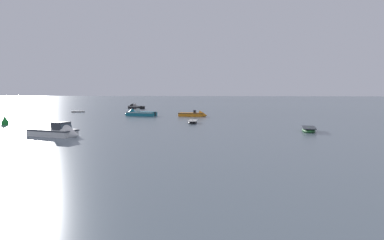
{
  "coord_description": "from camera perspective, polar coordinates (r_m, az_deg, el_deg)",
  "views": [
    {
      "loc": [
        -9.82,
        -2.53,
        4.37
      ],
      "look_at": [
        -16.0,
        42.73,
        0.64
      ],
      "focal_mm": 31.74,
      "sensor_mm": 36.0,
      "label": 1
    }
  ],
  "objects": [
    {
      "name": "motorboat_moored_0",
      "position": [
        64.15,
        -9.2,
        0.96
      ],
      "size": [
        6.5,
        3.09,
        2.14
      ],
      "rotation": [
        0.0,
        0.0,
        2.99
      ],
      "color": "#197084",
      "rests_on": "ground"
    },
    {
      "name": "motorboat_moored_1",
      "position": [
        36.14,
        -21.4,
        -2.08
      ],
      "size": [
        6.03,
        3.32,
        2.18
      ],
      "rotation": [
        0.0,
        0.0,
        6.04
      ],
      "color": "white",
      "rests_on": "ground"
    },
    {
      "name": "motorboat_moored_4",
      "position": [
        61.85,
        0.56,
        0.84
      ],
      "size": [
        5.36,
        2.27,
        1.79
      ],
      "rotation": [
        0.0,
        0.0,
        6.19
      ],
      "color": "orange",
      "rests_on": "ground"
    },
    {
      "name": "channel_buoy",
      "position": [
        52.1,
        -28.91,
        -0.22
      ],
      "size": [
        0.9,
        0.9,
        2.3
      ],
      "color": "#198C2D",
      "rests_on": "ground"
    },
    {
      "name": "rowboat_moored_3",
      "position": [
        78.69,
        -18.6,
        1.33
      ],
      "size": [
        3.11,
        2.46,
        0.48
      ],
      "rotation": [
        0.0,
        0.0,
        3.69
      ],
      "color": "white",
      "rests_on": "ground"
    },
    {
      "name": "motorboat_moored_2",
      "position": [
        92.94,
        -9.65,
        2.08
      ],
      "size": [
        5.97,
        5.65,
        2.1
      ],
      "rotation": [
        0.0,
        0.0,
        2.41
      ],
      "color": "black",
      "rests_on": "ground"
    },
    {
      "name": "rowboat_moored_4",
      "position": [
        48.42,
        0.1,
        -0.34
      ],
      "size": [
        1.32,
        3.52,
        0.55
      ],
      "rotation": [
        0.0,
        0.0,
        1.61
      ],
      "color": "black",
      "rests_on": "ground"
    },
    {
      "name": "rowboat_moored_5",
      "position": [
        40.35,
        19.03,
        -1.55
      ],
      "size": [
        1.99,
        4.32,
        0.66
      ],
      "rotation": [
        0.0,
        0.0,
        4.57
      ],
      "color": "#23602D",
      "rests_on": "ground"
    }
  ]
}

